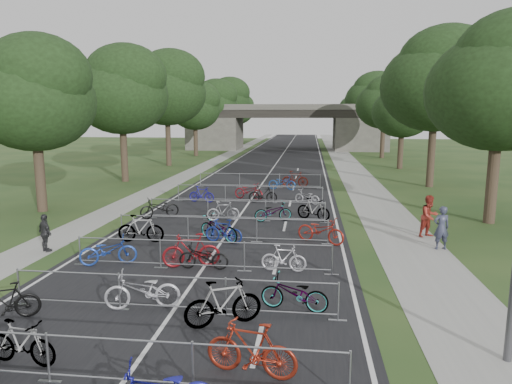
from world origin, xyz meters
The scene contains 53 objects.
road centered at (0.00, 50.00, 0.01)m, with size 11.00×140.00×0.01m, color black.
sidewalk_right centered at (8.00, 50.00, 0.01)m, with size 3.00×140.00×0.01m, color gray.
sidewalk_left centered at (-7.50, 50.00, 0.01)m, with size 2.00×140.00×0.01m, color gray.
lane_markings centered at (0.00, 50.00, 0.00)m, with size 0.12×140.00×0.00m, color silver.
overpass_bridge centered at (0.00, 65.00, 3.53)m, with size 31.00×8.00×7.05m.
tree_left_0 centered at (-11.39, 15.93, 6.49)m, with size 6.72×6.72×10.25m.
tree_right_0 centered at (13.11, 15.93, 6.92)m, with size 7.17×7.17×10.93m.
tree_left_1 centered at (-11.39, 27.93, 7.30)m, with size 7.56×7.56×11.53m.
tree_right_1 centered at (13.11, 27.93, 7.90)m, with size 8.18×8.18×12.47m.
tree_left_2 centered at (-11.39, 39.93, 8.12)m, with size 8.40×8.40×12.81m.
tree_right_2 centered at (13.11, 39.93, 5.95)m, with size 6.16×6.16×9.39m.
tree_left_3 centered at (-11.39, 51.93, 6.49)m, with size 6.72×6.72×10.25m.
tree_right_3 centered at (13.11, 51.93, 6.92)m, with size 7.17×7.17×10.93m.
tree_left_4 centered at (-11.39, 63.93, 7.30)m, with size 7.56×7.56×11.53m.
tree_right_4 centered at (13.11, 63.93, 7.90)m, with size 8.18×8.18×12.47m.
tree_left_5 centered at (-11.39, 75.93, 8.12)m, with size 8.40×8.40×12.81m.
tree_right_5 centered at (13.11, 75.93, 5.95)m, with size 6.16×6.16×9.39m.
tree_left_6 centered at (-11.39, 87.93, 6.49)m, with size 6.72×6.72×10.25m.
tree_right_6 centered at (13.11, 87.93, 6.92)m, with size 7.17×7.17×10.93m.
barrier_row_0 centered at (0.00, 0.00, 0.55)m, with size 9.70×0.08×1.10m.
barrier_row_1 centered at (0.00, 3.60, 0.55)m, with size 9.70×0.08×1.10m.
barrier_row_2 centered at (0.00, 7.20, 0.55)m, with size 9.70×0.08×1.10m.
barrier_row_3 centered at (0.00, 11.00, 0.55)m, with size 9.70×0.08×1.10m.
barrier_row_4 centered at (0.00, 15.00, 0.55)m, with size 9.70×0.08×1.10m.
barrier_row_5 centered at (0.00, 20.00, 0.55)m, with size 9.70×0.08×1.10m.
barrier_row_6 centered at (0.00, 26.00, 0.55)m, with size 9.70×0.08×1.10m.
bike_1 centered at (-2.49, 0.56, 0.52)m, with size 0.49×1.73×1.04m, color gray.
bike_3 centered at (2.61, 0.72, 0.61)m, with size 0.57×2.03×1.22m, color maroon.
bike_4 centered at (-4.30, 2.57, 0.53)m, with size 0.49×1.75×1.05m, color black.
bike_5 centered at (-0.90, 3.71, 0.56)m, with size 0.74×2.13×1.12m, color #B3B3BB.
bike_6 centered at (1.59, 2.95, 0.63)m, with size 0.59×2.09×1.26m, color gray.
bike_7 centered at (3.40, 4.10, 0.51)m, with size 0.68×1.95×1.03m, color gray.
bike_8 centered at (-3.57, 7.33, 0.54)m, with size 0.72×2.06×1.08m, color #1C3B9C.
bike_9 centered at (-0.45, 7.43, 0.63)m, with size 0.59×2.09×1.26m, color maroon.
bike_10 centered at (0.05, 7.24, 0.47)m, with size 0.63×1.81×0.95m, color black.
bike_11 centered at (2.92, 7.36, 0.49)m, with size 0.46×1.61×0.97m, color #BCBAC3.
bike_12 centered at (-3.47, 10.38, 0.61)m, with size 0.57×2.03×1.22m, color gray.
bike_13 centered at (-0.15, 10.98, 0.57)m, with size 0.75×2.15×1.13m, color gray.
bike_14 centered at (0.12, 10.73, 0.52)m, with size 0.49×1.74×1.04m, color navy.
bike_15 centered at (4.30, 11.16, 0.57)m, with size 0.75×2.16×1.14m, color maroon.
bike_16 centered at (-4.20, 15.08, 0.55)m, with size 0.73×2.09×1.10m, color black.
bike_17 centered at (-0.69, 14.86, 0.52)m, with size 0.48×1.72×1.03m, color gray.
bike_18 centered at (1.93, 14.98, 0.52)m, with size 0.69×1.97×1.03m, color gray.
bike_19 centered at (4.01, 15.51, 0.58)m, with size 0.55×1.95×1.17m, color gray.
bike_20 centered at (-3.00, 19.71, 0.51)m, with size 0.48×1.69×1.02m, color navy.
bike_21 centered at (-0.16, 21.05, 0.55)m, with size 0.73×2.09×1.10m, color maroon.
bike_22 centered at (0.88, 20.02, 0.54)m, with size 0.51×1.80×1.08m, color black.
bike_23 centered at (3.65, 19.96, 0.45)m, with size 0.60×1.72×0.90m, color #B1B0B8.
bike_26 centered at (1.77, 25.22, 0.54)m, with size 0.71×2.05×1.08m, color navy.
bike_27 centered at (2.68, 26.65, 0.61)m, with size 0.57×2.03×1.22m, color maroon.
pedestrian_a centered at (9.20, 10.83, 0.91)m, with size 0.66×0.43×1.82m, color #303349.
pedestrian_b centered at (9.20, 12.77, 0.96)m, with size 0.93×0.73×1.92m, color maroon.
pedestrian_c centered at (-6.80, 8.60, 0.78)m, with size 0.91×0.38×1.55m, color #242527.
Camera 1 is at (3.76, -8.14, 5.51)m, focal length 32.00 mm.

